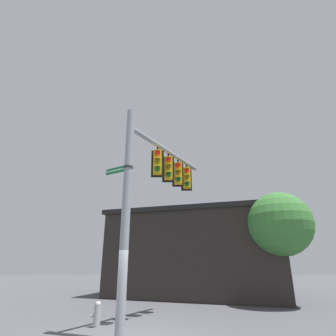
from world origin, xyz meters
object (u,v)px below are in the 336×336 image
at_px(traffic_light_arm_end, 187,178).
at_px(street_name_sign, 123,169).
at_px(traffic_light_nearest_pole, 157,162).
at_px(traffic_light_mid_inner, 168,168).
at_px(fire_hydrant, 97,314).
at_px(traffic_light_mid_outer, 178,173).

relative_size(traffic_light_arm_end, street_name_sign, 1.23).
height_order(traffic_light_nearest_pole, street_name_sign, traffic_light_nearest_pole).
distance_m(traffic_light_mid_inner, traffic_light_arm_end, 1.76).
bearing_deg(traffic_light_arm_end, street_name_sign, 53.10).
bearing_deg(fire_hydrant, street_name_sign, 118.92).
bearing_deg(traffic_light_arm_end, traffic_light_mid_inner, 56.47).
bearing_deg(fire_hydrant, traffic_light_mid_outer, -155.57).
bearing_deg(traffic_light_mid_inner, traffic_light_arm_end, -123.53).
bearing_deg(street_name_sign, traffic_light_mid_inner, -129.07).
xyz_separation_m(traffic_light_mid_inner, traffic_light_mid_outer, (-0.49, -0.73, 0.00)).
relative_size(traffic_light_nearest_pole, traffic_light_arm_end, 1.00).
relative_size(traffic_light_mid_inner, traffic_light_mid_outer, 1.00).
distance_m(traffic_light_nearest_pole, traffic_light_mid_inner, 0.88).
bearing_deg(traffic_light_mid_outer, fire_hydrant, 24.43).
xyz_separation_m(traffic_light_mid_inner, fire_hydrant, (2.54, 0.64, -5.71)).
height_order(traffic_light_mid_outer, fire_hydrant, traffic_light_mid_outer).
height_order(traffic_light_mid_outer, street_name_sign, traffic_light_mid_outer).
xyz_separation_m(street_name_sign, fire_hydrant, (0.82, -1.48, -4.91)).
distance_m(traffic_light_mid_outer, traffic_light_arm_end, 0.88).
height_order(traffic_light_nearest_pole, traffic_light_mid_inner, same).
bearing_deg(street_name_sign, fire_hydrant, -61.08).
height_order(traffic_light_nearest_pole, traffic_light_mid_outer, same).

